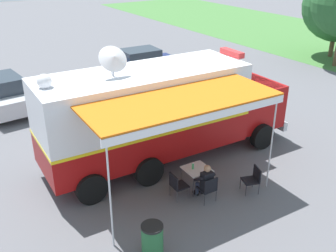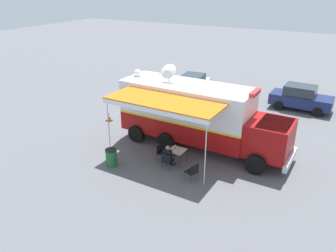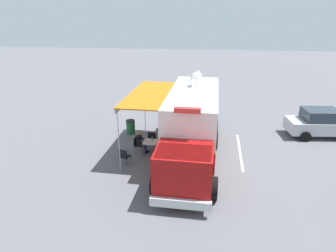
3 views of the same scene
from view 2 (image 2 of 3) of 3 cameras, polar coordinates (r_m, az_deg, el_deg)
ground_plane at (r=19.42m, az=2.95°, el=-2.87°), size 100.00×100.00×0.00m
lot_stripe at (r=21.78m, az=5.21°, el=0.11°), size 0.27×4.80×0.01m
command_truck at (r=18.31m, az=5.09°, el=2.03°), size 5.03×9.56×4.53m
folding_table at (r=17.07m, az=1.51°, el=-4.25°), size 0.82×0.82×0.73m
water_bottle at (r=17.09m, az=1.25°, el=-3.60°), size 0.07×0.07×0.22m
folding_chair_at_table at (r=16.58m, az=-0.21°, el=-5.76°), size 0.49×0.49×0.87m
folding_chair_beside_table at (r=17.40m, az=-1.17°, el=-4.25°), size 0.49×0.49×0.87m
folding_chair_spare_by_truck at (r=15.73m, az=4.20°, el=-7.58°), size 0.61×0.61×0.87m
seated_responder at (r=16.66m, az=0.13°, el=-5.07°), size 0.67×0.56×1.25m
trash_bin at (r=17.15m, az=-9.55°, el=-5.28°), size 0.57×0.57×0.91m
traffic_cone at (r=22.66m, az=-9.94°, el=1.55°), size 0.36×0.36×0.58m
car_behind_truck at (r=25.93m, az=21.52°, el=4.48°), size 2.14×4.26×1.76m
car_far_corner at (r=27.07m, az=4.18°, el=6.84°), size 4.35×2.32×1.76m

